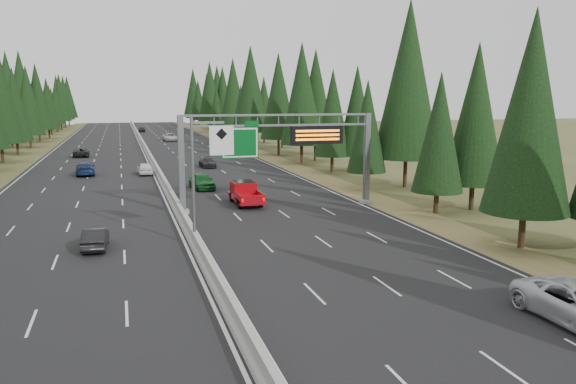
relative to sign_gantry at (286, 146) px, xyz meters
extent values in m
cube|color=black|center=(-8.92, 45.12, -5.23)|extent=(32.00, 260.00, 0.08)
cube|color=olive|center=(8.88, 45.12, -5.24)|extent=(3.60, 260.00, 0.06)
cube|color=#444922|center=(-26.72, 45.12, -5.24)|extent=(3.60, 260.00, 0.06)
cube|color=gray|center=(-8.92, 45.12, -5.04)|extent=(0.70, 260.00, 0.30)
cube|color=gray|center=(-8.92, 45.12, -4.64)|extent=(0.30, 260.00, 0.60)
cube|color=slate|center=(-8.57, 0.12, -1.29)|extent=(0.45, 0.45, 7.80)
cube|color=gray|center=(-8.57, 0.12, -5.04)|extent=(0.90, 0.90, 0.30)
cube|color=slate|center=(7.28, 0.12, -1.29)|extent=(0.45, 0.45, 7.80)
cube|color=gray|center=(7.28, 0.12, -5.04)|extent=(0.90, 0.90, 0.30)
cube|color=slate|center=(-0.64, 0.12, 2.53)|extent=(15.85, 0.35, 0.16)
cube|color=slate|center=(-0.64, 0.12, 1.69)|extent=(15.85, 0.35, 0.16)
cube|color=#054C19|center=(-3.92, -0.13, 0.36)|extent=(3.00, 0.10, 2.50)
cube|color=silver|center=(-3.92, -0.19, 0.36)|extent=(2.85, 0.02, 2.35)
cube|color=#054C19|center=(-2.92, -0.13, 1.86)|extent=(1.10, 0.10, 0.45)
cube|color=black|center=(2.58, -0.18, 0.86)|extent=(4.50, 0.40, 1.50)
cube|color=orange|center=(2.58, -0.40, 1.21)|extent=(3.80, 0.02, 0.18)
cube|color=orange|center=(2.58, -0.40, 0.86)|extent=(3.80, 0.02, 0.18)
cube|color=orange|center=(2.58, -0.40, 0.51)|extent=(3.80, 0.02, 0.18)
cylinder|color=slate|center=(-8.92, -9.88, -1.19)|extent=(0.20, 0.20, 8.00)
cube|color=gray|center=(-8.92, -9.88, -5.09)|extent=(0.50, 0.50, 0.20)
cube|color=slate|center=(-7.92, -9.88, 2.41)|extent=(2.00, 0.15, 0.15)
cube|color=silver|center=(-7.12, -10.00, 1.31)|extent=(1.50, 0.06, 1.80)
cylinder|color=black|center=(10.23, -16.26, -4.12)|extent=(0.40, 0.40, 2.31)
cone|color=black|center=(10.23, -16.26, 3.09)|extent=(5.19, 5.19, 12.11)
cylinder|color=black|center=(10.87, -5.42, -4.37)|extent=(0.40, 0.40, 1.80)
cone|color=black|center=(10.87, -5.42, 1.25)|extent=(4.05, 4.05, 9.44)
cylinder|color=black|center=(14.57, -4.78, -4.18)|extent=(0.40, 0.40, 2.18)
cone|color=black|center=(14.57, -4.78, 2.64)|extent=(4.91, 4.91, 11.45)
cylinder|color=black|center=(10.62, 7.46, -4.39)|extent=(0.40, 0.40, 1.76)
cone|color=black|center=(10.62, 7.46, 1.13)|extent=(3.97, 3.97, 9.26)
cylinder|color=black|center=(15.11, 7.62, -3.75)|extent=(0.40, 0.40, 3.03)
cone|color=black|center=(15.11, 7.62, 5.72)|extent=(6.82, 6.82, 15.92)
cylinder|color=black|center=(12.06, 20.78, -4.25)|extent=(0.40, 0.40, 2.04)
cone|color=black|center=(12.06, 20.78, 2.12)|extent=(4.59, 4.59, 10.70)
cylinder|color=black|center=(15.06, 20.27, -4.21)|extent=(0.40, 0.40, 2.11)
cone|color=black|center=(15.06, 20.27, 2.37)|extent=(4.74, 4.74, 11.07)
cylinder|color=black|center=(11.45, 31.12, -3.92)|extent=(0.40, 0.40, 2.70)
cone|color=black|center=(11.45, 31.12, 4.52)|extent=(6.07, 6.07, 14.17)
cylinder|color=black|center=(14.42, 33.84, -3.97)|extent=(0.40, 0.40, 2.60)
cone|color=black|center=(14.42, 33.84, 4.14)|extent=(5.84, 5.84, 13.63)
cylinder|color=black|center=(11.55, 43.60, -3.96)|extent=(0.40, 0.40, 2.62)
cone|color=black|center=(11.55, 43.60, 4.22)|extent=(5.89, 5.89, 13.75)
cylinder|color=black|center=(15.78, 44.72, -4.04)|extent=(0.40, 0.40, 2.47)
cone|color=black|center=(15.78, 44.72, 3.67)|extent=(5.55, 5.55, 12.95)
cylinder|color=black|center=(10.17, 57.44, -3.77)|extent=(0.40, 0.40, 2.99)
cone|color=black|center=(10.17, 57.44, 5.56)|extent=(6.72, 6.72, 15.69)
cylinder|color=black|center=(15.89, 56.57, -4.16)|extent=(0.40, 0.40, 2.22)
cone|color=black|center=(15.89, 56.57, 2.80)|extent=(5.01, 5.01, 11.68)
cylinder|color=black|center=(10.89, 69.58, -4.32)|extent=(0.40, 0.40, 1.91)
cone|color=black|center=(10.89, 69.58, 1.64)|extent=(4.29, 4.29, 10.00)
cylinder|color=black|center=(15.48, 68.62, -4.18)|extent=(0.40, 0.40, 2.18)
cone|color=black|center=(15.48, 68.62, 2.64)|extent=(4.91, 4.91, 11.46)
cylinder|color=black|center=(11.98, 83.23, -3.81)|extent=(0.40, 0.40, 2.91)
cone|color=black|center=(11.98, 83.23, 5.28)|extent=(6.55, 6.55, 15.28)
cylinder|color=black|center=(15.50, 82.38, -4.10)|extent=(0.40, 0.40, 2.34)
cone|color=black|center=(15.50, 82.38, 3.22)|extent=(5.27, 5.27, 12.29)
cylinder|color=black|center=(10.14, 95.36, -4.30)|extent=(0.40, 0.40, 1.93)
cone|color=black|center=(10.14, 95.36, 1.72)|extent=(4.34, 4.34, 10.12)
cylinder|color=black|center=(14.53, 94.91, -3.89)|extent=(0.40, 0.40, 2.75)
cone|color=black|center=(14.53, 94.91, 4.72)|extent=(6.20, 6.20, 14.46)
cylinder|color=black|center=(10.48, 107.48, -3.76)|extent=(0.40, 0.40, 3.02)
cone|color=black|center=(10.48, 107.48, 5.68)|extent=(6.80, 6.80, 15.86)
cylinder|color=black|center=(14.16, 109.03, -3.85)|extent=(0.40, 0.40, 2.84)
cone|color=black|center=(14.16, 109.03, 5.04)|extent=(6.40, 6.40, 14.93)
cylinder|color=black|center=(11.74, 119.94, -4.32)|extent=(0.40, 0.40, 1.91)
cone|color=black|center=(11.74, 119.94, 1.64)|extent=(4.29, 4.29, 10.01)
cylinder|color=black|center=(14.51, 119.74, -3.78)|extent=(0.40, 0.40, 2.99)
cone|color=black|center=(14.51, 119.74, 5.56)|extent=(6.72, 6.72, 15.68)
cylinder|color=black|center=(10.73, 132.94, -4.08)|extent=(0.40, 0.40, 2.37)
cone|color=black|center=(10.73, 132.94, 3.32)|extent=(5.33, 5.33, 12.44)
cylinder|color=black|center=(15.85, 131.03, -4.11)|extent=(0.40, 0.40, 2.31)
cone|color=black|center=(15.85, 131.03, 3.11)|extent=(5.20, 5.20, 12.13)
cylinder|color=black|center=(10.64, 143.90, -3.76)|extent=(0.40, 0.40, 3.02)
cone|color=black|center=(10.64, 143.90, 5.68)|extent=(6.79, 6.79, 15.85)
cylinder|color=black|center=(15.45, 146.42, -3.88)|extent=(0.40, 0.40, 2.77)
cone|color=black|center=(15.45, 146.42, 4.79)|extent=(6.24, 6.24, 14.57)
cylinder|color=black|center=(11.79, 156.99, -4.16)|extent=(0.40, 0.40, 2.21)
cone|color=black|center=(11.79, 156.99, 2.74)|extent=(4.97, 4.97, 11.60)
cylinder|color=black|center=(14.30, 158.87, -4.20)|extent=(0.40, 0.40, 2.14)
cone|color=black|center=(14.30, 158.87, 2.49)|extent=(4.82, 4.82, 11.24)
cylinder|color=black|center=(-29.34, 43.95, -3.84)|extent=(0.40, 0.40, 2.85)
cylinder|color=black|center=(-29.22, 55.97, -4.14)|extent=(0.40, 0.40, 2.26)
cone|color=black|center=(-29.22, 55.97, 2.92)|extent=(5.08, 5.08, 11.86)
cylinder|color=black|center=(-29.07, 69.19, -4.06)|extent=(0.40, 0.40, 2.42)
cone|color=black|center=(-29.07, 69.19, 3.51)|extent=(5.45, 5.45, 12.71)
cylinder|color=black|center=(-32.43, 70.42, -3.85)|extent=(0.40, 0.40, 2.83)
cone|color=black|center=(-32.43, 70.42, 5.00)|extent=(6.37, 6.37, 14.87)
cylinder|color=black|center=(-29.34, 84.19, -3.96)|extent=(0.40, 0.40, 2.62)
cone|color=black|center=(-29.34, 84.19, 4.23)|extent=(5.89, 5.89, 13.75)
cylinder|color=black|center=(-31.97, 82.12, -3.77)|extent=(0.40, 0.40, 3.00)
cone|color=black|center=(-31.97, 82.12, 5.60)|extent=(6.75, 6.75, 15.74)
cylinder|color=black|center=(-28.46, 93.50, -4.17)|extent=(0.40, 0.40, 2.19)
cone|color=black|center=(-28.46, 93.50, 2.68)|extent=(4.94, 4.94, 11.52)
cylinder|color=black|center=(-33.54, 94.56, -4.04)|extent=(0.40, 0.40, 2.47)
cone|color=black|center=(-33.54, 94.56, 3.67)|extent=(5.55, 5.55, 12.95)
cylinder|color=black|center=(-29.56, 108.42, -4.27)|extent=(0.40, 0.40, 2.01)
cone|color=black|center=(-29.56, 108.42, 2.00)|extent=(4.51, 4.51, 10.53)
cylinder|color=black|center=(-32.38, 108.08, -4.00)|extent=(0.40, 0.40, 2.54)
cone|color=black|center=(-32.38, 108.08, 3.95)|extent=(5.72, 5.72, 13.35)
cylinder|color=black|center=(-29.39, 120.50, -4.25)|extent=(0.40, 0.40, 2.04)
cone|color=black|center=(-29.39, 120.50, 2.12)|extent=(4.58, 4.58, 10.70)
cylinder|color=black|center=(-32.90, 121.81, -4.29)|extent=(0.40, 0.40, 1.96)
cone|color=black|center=(-32.90, 121.81, 1.82)|extent=(4.40, 4.40, 10.26)
cylinder|color=black|center=(-29.26, 131.46, -3.97)|extent=(0.40, 0.40, 2.59)
cone|color=black|center=(-29.26, 131.46, 4.13)|extent=(5.83, 5.83, 13.61)
cylinder|color=black|center=(-32.70, 132.02, -4.30)|extent=(0.40, 0.40, 1.94)
cone|color=black|center=(-32.70, 132.02, 1.78)|extent=(4.37, 4.37, 10.20)
cylinder|color=black|center=(-29.26, 143.95, -3.98)|extent=(0.40, 0.40, 2.58)
cone|color=black|center=(-29.26, 143.95, 4.07)|extent=(5.80, 5.80, 13.53)
cylinder|color=black|center=(-33.15, 146.98, -4.28)|extent=(0.40, 0.40, 1.98)
cone|color=black|center=(-33.15, 146.98, 1.90)|extent=(4.45, 4.45, 10.38)
cylinder|color=black|center=(-29.27, 158.06, -3.95)|extent=(0.40, 0.40, 2.64)
cone|color=black|center=(-29.27, 158.06, 4.31)|extent=(5.95, 5.95, 13.88)
cylinder|color=black|center=(-32.64, 158.66, -3.92)|extent=(0.40, 0.40, 2.70)
cone|color=black|center=(-32.64, 158.66, 4.51)|extent=(6.07, 6.07, 14.17)
cylinder|color=black|center=(-3.83, 0.74, -4.77)|extent=(0.31, 0.83, 0.83)
cylinder|color=black|center=(-2.06, 0.74, -4.77)|extent=(0.31, 0.83, 0.83)
cylinder|color=black|center=(-3.83, 4.17, -4.77)|extent=(0.31, 0.83, 0.83)
cylinder|color=black|center=(-2.06, 4.17, -4.77)|extent=(0.31, 0.83, 0.83)
cube|color=#AF0A15|center=(-2.95, 2.51, -4.62)|extent=(2.08, 5.82, 0.31)
cube|color=#AF0A15|center=(-2.95, 3.44, -3.89)|extent=(1.98, 2.29, 1.14)
cube|color=black|center=(-2.95, 3.44, -3.58)|extent=(1.77, 1.98, 0.57)
cube|color=#AF0A15|center=(-3.93, 0.95, -4.25)|extent=(0.10, 2.50, 0.62)
cube|color=#AF0A15|center=(-1.96, 0.95, -4.25)|extent=(0.10, 2.50, 0.62)
cube|color=#AF0A15|center=(-2.95, -0.30, -4.25)|extent=(2.08, 0.10, 0.62)
imported|color=#155D20|center=(-5.39, 12.00, -4.37)|extent=(2.41, 4.99, 1.64)
imported|color=#4D140B|center=(5.58, 43.28, -4.54)|extent=(1.75, 4.08, 1.31)
imported|color=black|center=(-2.15, 29.78, -4.55)|extent=(1.95, 4.46, 1.28)
imported|color=silver|center=(-2.91, 78.10, -4.38)|extent=(2.83, 5.90, 1.62)
imported|color=black|center=(-7.42, 112.92, -4.47)|extent=(2.00, 4.32, 1.43)
imported|color=black|center=(-14.82, -9.02, -4.55)|extent=(1.57, 3.97, 1.29)
imported|color=navy|center=(-17.24, 26.34, -4.42)|extent=(2.41, 5.42, 1.54)
imported|color=white|center=(-10.42, 24.72, -4.46)|extent=(1.91, 4.34, 1.46)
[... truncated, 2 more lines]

